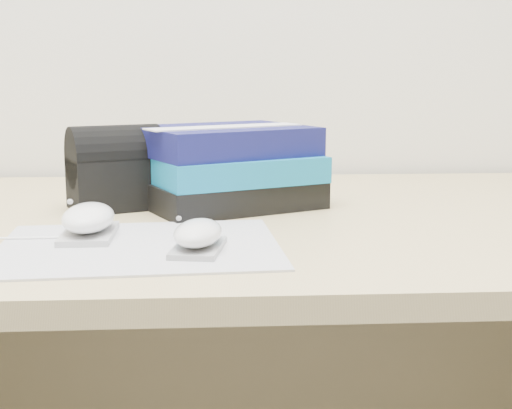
{
  "coord_description": "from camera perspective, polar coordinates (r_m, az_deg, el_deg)",
  "views": [
    {
      "loc": [
        -0.1,
        0.53,
        0.94
      ],
      "look_at": [
        -0.05,
        1.44,
        0.77
      ],
      "focal_mm": 50.0,
      "sensor_mm": 36.0,
      "label": 1
    }
  ],
  "objects": [
    {
      "name": "mouse_rear",
      "position": [
        0.93,
        -13.26,
        -1.24
      ],
      "size": [
        0.07,
        0.12,
        0.05
      ],
      "color": "#ADADB0",
      "rests_on": "mousepad"
    },
    {
      "name": "desk",
      "position": [
        1.2,
        1.64,
        -11.15
      ],
      "size": [
        1.6,
        0.8,
        0.73
      ],
      "color": "tan",
      "rests_on": "ground"
    },
    {
      "name": "mouse_front",
      "position": [
        0.84,
        -4.66,
        -2.49
      ],
      "size": [
        0.07,
        0.11,
        0.04
      ],
      "color": "#99989B",
      "rests_on": "mousepad"
    },
    {
      "name": "pouch",
      "position": [
        1.12,
        -11.17,
        2.86
      ],
      "size": [
        0.16,
        0.14,
        0.13
      ],
      "color": "black",
      "rests_on": "desk"
    },
    {
      "name": "book_stack",
      "position": [
        1.12,
        -2.31,
        3.03
      ],
      "size": [
        0.32,
        0.29,
        0.13
      ],
      "color": "black",
      "rests_on": "desk"
    },
    {
      "name": "mousepad",
      "position": [
        0.88,
        -9.33,
        -3.31
      ],
      "size": [
        0.35,
        0.28,
        0.0
      ],
      "primitive_type": "cube",
      "rotation": [
        0.0,
        0.0,
        0.06
      ],
      "color": "#9A9AA2",
      "rests_on": "desk"
    }
  ]
}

